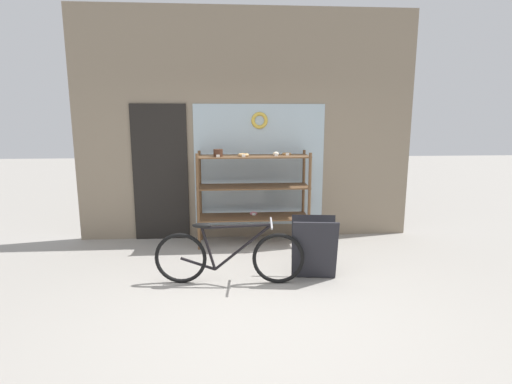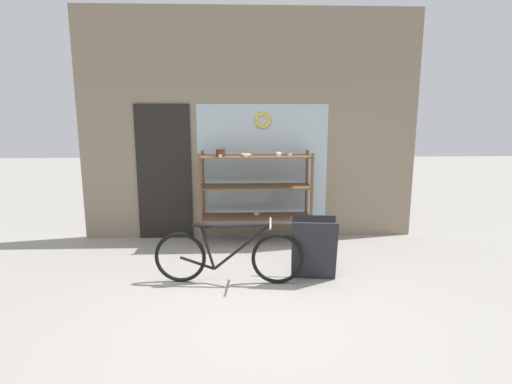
{
  "view_description": "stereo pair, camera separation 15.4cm",
  "coord_description": "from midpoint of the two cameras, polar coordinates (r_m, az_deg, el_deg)",
  "views": [
    {
      "loc": [
        -0.29,
        -3.85,
        1.92
      ],
      "look_at": [
        0.04,
        0.84,
        1.02
      ],
      "focal_mm": 28.0,
      "sensor_mm": 36.0,
      "label": 1
    },
    {
      "loc": [
        -0.14,
        -3.86,
        1.92
      ],
      "look_at": [
        0.04,
        0.84,
        1.02
      ],
      "focal_mm": 28.0,
      "sensor_mm": 36.0,
      "label": 2
    }
  ],
  "objects": [
    {
      "name": "ground_plane",
      "position": [
        4.31,
        0.95,
        -15.59
      ],
      "size": [
        30.0,
        30.0,
        0.0
      ],
      "primitive_type": "plane",
      "color": "gray"
    },
    {
      "name": "storefront_facade",
      "position": [
        6.25,
        -0.54,
        8.9
      ],
      "size": [
        5.22,
        0.13,
        3.51
      ],
      "color": "gray",
      "rests_on": "ground_plane"
    },
    {
      "name": "display_case",
      "position": [
        5.95,
        0.6,
        0.72
      ],
      "size": [
        1.65,
        0.51,
        1.45
      ],
      "color": "brown",
      "rests_on": "ground_plane"
    },
    {
      "name": "bicycle",
      "position": [
        4.67,
        -3.1,
        -9.07
      ],
      "size": [
        1.73,
        0.46,
        0.74
      ],
      "rotation": [
        0.0,
        0.0,
        -0.08
      ],
      "color": "black",
      "rests_on": "ground_plane"
    },
    {
      "name": "sandwich_board",
      "position": [
        4.82,
        9.17,
        -8.0
      ],
      "size": [
        0.57,
        0.44,
        0.73
      ],
      "rotation": [
        0.0,
        0.0,
        -0.13
      ],
      "color": "#232328",
      "rests_on": "ground_plane"
    }
  ]
}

